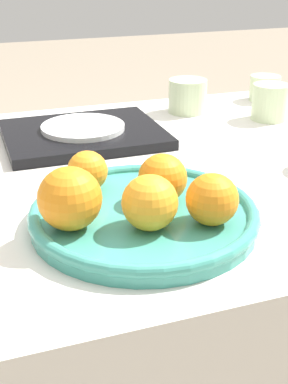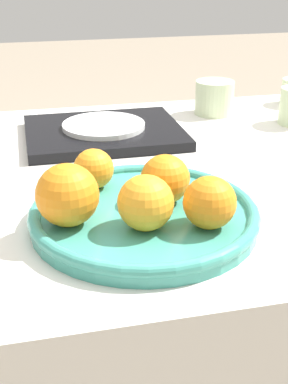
# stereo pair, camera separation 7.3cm
# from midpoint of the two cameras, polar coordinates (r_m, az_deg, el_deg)

# --- Properties ---
(table) EXTENTS (1.19, 0.83, 0.72)m
(table) POSITION_cam_midpoint_polar(r_m,az_deg,el_deg) (1.14, 5.43, -14.06)
(table) COLOR silver
(table) RESTS_ON ground_plane
(fruit_platter) EXTENTS (0.32, 0.32, 0.03)m
(fruit_platter) POSITION_cam_midpoint_polar(r_m,az_deg,el_deg) (0.74, 2.81, -2.51)
(fruit_platter) COLOR teal
(fruit_platter) RESTS_ON table
(orange_0) EXTENTS (0.07, 0.07, 0.07)m
(orange_0) POSITION_cam_midpoint_polar(r_m,az_deg,el_deg) (0.68, 3.24, -1.23)
(orange_0) COLOR orange
(orange_0) RESTS_ON fruit_platter
(orange_1) EXTENTS (0.08, 0.08, 0.08)m
(orange_1) POSITION_cam_midpoint_polar(r_m,az_deg,el_deg) (0.69, -5.22, -0.39)
(orange_1) COLOR orange
(orange_1) RESTS_ON fruit_platter
(orange_2) EXTENTS (0.07, 0.07, 0.07)m
(orange_2) POSITION_cam_midpoint_polar(r_m,az_deg,el_deg) (0.76, 5.03, 1.33)
(orange_2) COLOR orange
(orange_2) RESTS_ON fruit_platter
(orange_3) EXTENTS (0.06, 0.06, 0.06)m
(orange_3) POSITION_cam_midpoint_polar(r_m,az_deg,el_deg) (0.80, -2.82, 2.44)
(orange_3) COLOR orange
(orange_3) RESTS_ON fruit_platter
(orange_4) EXTENTS (0.07, 0.07, 0.07)m
(orange_4) POSITION_cam_midpoint_polar(r_m,az_deg,el_deg) (0.70, 10.01, -1.19)
(orange_4) COLOR orange
(orange_4) RESTS_ON fruit_platter
(serving_tray) EXTENTS (0.31, 0.25, 0.02)m
(serving_tray) POSITION_cam_midpoint_polar(r_m,az_deg,el_deg) (1.09, -2.40, 6.32)
(serving_tray) COLOR black
(serving_tray) RESTS_ON table
(side_plate) EXTENTS (0.17, 0.17, 0.01)m
(side_plate) POSITION_cam_midpoint_polar(r_m,az_deg,el_deg) (1.09, -2.41, 7.07)
(side_plate) COLOR white
(side_plate) RESTS_ON serving_tray
(cup_0) EXTENTS (0.09, 0.09, 0.08)m
(cup_0) POSITION_cam_midpoint_polar(r_m,az_deg,el_deg) (1.26, 9.19, 9.89)
(cup_0) COLOR beige
(cup_0) RESTS_ON table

